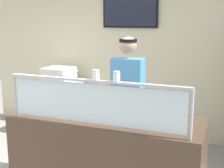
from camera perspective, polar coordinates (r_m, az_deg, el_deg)
The scene contains 10 objects.
shop_rear_unit at distance 5.21m, azimuth 8.01°, elevation 4.95°, with size 6.41×0.13×2.70m.
serving_counter at distance 3.50m, azimuth -0.83°, elevation -13.48°, with size 2.01×0.78×0.95m, color #4C3828.
sneeze_guard at distance 2.96m, azimuth -3.33°, elevation -2.50°, with size 1.83×0.06×0.46m.
pizza_tray at distance 3.42m, azimuth -1.32°, elevation -5.26°, with size 0.51×0.51×0.04m.
pizza_server at distance 3.40m, azimuth -1.55°, elevation -4.98°, with size 0.07×0.28×0.01m, color #ADAFB7.
parmesan_shaker at distance 2.90m, azimuth -2.94°, elevation 1.53°, with size 0.07×0.07×0.10m.
pepper_flake_shaker at distance 2.82m, azimuth 0.84°, elevation 1.26°, with size 0.06×0.06×0.10m.
worker_figure at distance 3.89m, azimuth 2.87°, elevation -2.56°, with size 0.41×0.50×1.76m.
prep_shelf at distance 5.53m, azimuth -9.44°, elevation -4.16°, with size 0.70×0.55×0.93m, color #B7BABF.
pizza_box_stack at distance 5.40m, azimuth -9.62°, elevation 1.76°, with size 0.49×0.48×0.22m.
Camera 1 is at (2.22, -2.53, 1.96)m, focal length 50.46 mm.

